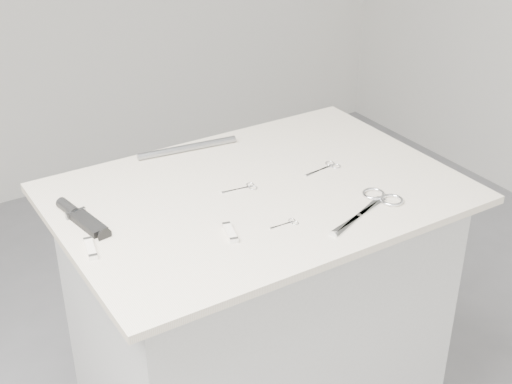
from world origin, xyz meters
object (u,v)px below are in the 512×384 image
tiny_scissors (287,224)px  metal_rail (188,148)px  large_shears (374,203)px  pocket_knife_a (90,249)px  sheathed_knife (79,217)px  embroidery_scissors_b (244,188)px  pocket_knife_b (230,233)px  embroidery_scissors_a (327,167)px  plinth (258,335)px

tiny_scissors → metal_rail: size_ratio=0.25×
large_shears → pocket_knife_a: 0.68m
pocket_knife_a → metal_rail: (0.41, 0.34, 0.00)m
sheathed_knife → pocket_knife_a: (-0.02, -0.14, -0.00)m
sheathed_knife → embroidery_scissors_b: bearing=-110.1°
embroidery_scissors_b → pocket_knife_b: size_ratio=1.18×
sheathed_knife → metal_rail: size_ratio=0.66×
metal_rail → pocket_knife_b: bearing=-105.0°
large_shears → tiny_scissors: size_ratio=3.50×
large_shears → tiny_scissors: bearing=151.4°
embroidery_scissors_b → pocket_knife_b: (-0.14, -0.17, 0.00)m
embroidery_scissors_b → tiny_scissors: 0.20m
embroidery_scissors_a → embroidery_scissors_b: (-0.25, 0.02, -0.00)m
large_shears → metal_rail: 0.57m
large_shears → embroidery_scissors_a: large_shears is taller
plinth → tiny_scissors: bearing=-100.2°
tiny_scissors → sheathed_knife: bearing=147.4°
embroidery_scissors_a → metal_rail: bearing=125.2°
large_shears → pocket_knife_b: bearing=150.1°
embroidery_scissors_b → plinth: bearing=-37.1°
plinth → pocket_knife_a: bearing=-174.8°
tiny_scissors → pocket_knife_b: (-0.13, 0.03, 0.00)m
large_shears → embroidery_scissors_b: large_shears is taller
metal_rail → sheathed_knife: bearing=-152.8°
embroidery_scissors_b → sheathed_knife: (-0.41, 0.07, 0.01)m
plinth → large_shears: large_shears is taller
plinth → embroidery_scissors_b: (-0.03, 0.03, 0.47)m
plinth → sheathed_knife: (-0.43, 0.10, 0.48)m
embroidery_scissors_a → pocket_knife_b: pocket_knife_b is taller
pocket_knife_a → plinth: bearing=-73.6°
embroidery_scissors_a → pocket_knife_a: 0.68m
pocket_knife_a → pocket_knife_b: size_ratio=1.05×
plinth → large_shears: (0.20, -0.21, 0.47)m
sheathed_knife → pocket_knife_b: (0.27, -0.25, -0.00)m
sheathed_knife → plinth: bearing=-112.7°
embroidery_scissors_b → metal_rail: (-0.02, 0.27, 0.01)m
tiny_scissors → metal_rail: 0.47m
embroidery_scissors_b → pocket_knife_a: (-0.43, -0.07, 0.00)m
embroidery_scissors_a → sheathed_knife: bearing=164.5°
embroidery_scissors_b → tiny_scissors: bearing=-84.4°
large_shears → sheathed_knife: bearing=134.2°
large_shears → metal_rail: metal_rail is taller
embroidery_scissors_a → pocket_knife_b: bearing=-165.8°
large_shears → pocket_knife_b: size_ratio=3.17×
embroidery_scissors_a → pocket_knife_a: (-0.68, -0.05, 0.00)m
embroidery_scissors_b → large_shears: bearing=-39.5°
sheathed_knife → tiny_scissors: bearing=-134.1°
sheathed_knife → pocket_knife_a: sheathed_knife is taller
large_shears → tiny_scissors: large_shears is taller
plinth → embroidery_scissors_a: 0.52m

